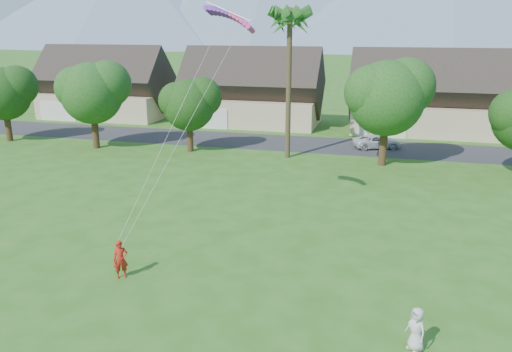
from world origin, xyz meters
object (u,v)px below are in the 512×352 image
(watcher, at_px, (416,329))
(parked_car, at_px, (377,142))
(parafoil_kite, at_px, (231,15))
(kite_flyer, at_px, (121,260))

(watcher, distance_m, parked_car, 30.96)
(watcher, height_order, parafoil_kite, parafoil_kite)
(kite_flyer, distance_m, watcher, 12.74)
(watcher, bearing_deg, parked_car, 141.23)
(parked_car, relative_size, parafoil_kite, 1.62)
(parked_car, bearing_deg, kite_flyer, 138.97)
(parked_car, height_order, parafoil_kite, parafoil_kite)
(kite_flyer, distance_m, parked_car, 30.58)
(parafoil_kite, bearing_deg, parked_car, 76.33)
(parafoil_kite, bearing_deg, watcher, -39.41)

